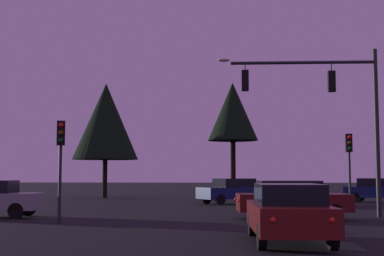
{
  "coord_description": "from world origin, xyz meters",
  "views": [
    {
      "loc": [
        -0.17,
        -6.64,
        1.77
      ],
      "look_at": [
        -1.77,
        16.43,
        3.78
      ],
      "focal_mm": 49.94,
      "sensor_mm": 36.0,
      "label": 1
    }
  ],
  "objects": [
    {
      "name": "traffic_light_median",
      "position": [
        -6.31,
        12.46,
        2.66
      ],
      "size": [
        0.36,
        0.38,
        3.73
      ],
      "color": "#232326",
      "rests_on": "ground"
    },
    {
      "name": "tree_left_far",
      "position": [
        -9.51,
        33.12,
        5.78
      ],
      "size": [
        4.95,
        4.95,
        8.7
      ],
      "color": "black",
      "rests_on": "ground"
    },
    {
      "name": "tree_behind_sign",
      "position": [
        0.13,
        32.77,
        6.38
      ],
      "size": [
        3.71,
        3.71,
        8.59
      ],
      "color": "black",
      "rests_on": "ground"
    },
    {
      "name": "ground_plane",
      "position": [
        0.0,
        24.5,
        0.0
      ],
      "size": [
        168.0,
        168.0,
        0.0
      ],
      "primitive_type": "plane",
      "color": "black",
      "rests_on": "ground"
    },
    {
      "name": "car_far_lane",
      "position": [
        0.04,
        25.71,
        0.79
      ],
      "size": [
        4.35,
        3.66,
        1.52
      ],
      "color": "#0F1947",
      "rests_on": "ground"
    },
    {
      "name": "car_parked_lot",
      "position": [
        9.32,
        27.91,
        0.79
      ],
      "size": [
        4.63,
        3.38,
        1.52
      ],
      "color": "#0F1947",
      "rests_on": "ground"
    },
    {
      "name": "car_nearside_lane",
      "position": [
        1.36,
        7.55,
        0.8
      ],
      "size": [
        2.0,
        4.51,
        1.52
      ],
      "color": "#4C0F0F",
      "rests_on": "ground"
    },
    {
      "name": "traffic_signal_mast_arm",
      "position": [
        4.14,
        16.18,
        4.9
      ],
      "size": [
        6.8,
        0.47,
        7.09
      ],
      "color": "#232326",
      "rests_on": "ground"
    },
    {
      "name": "traffic_light_corner_right",
      "position": [
        5.72,
        20.02,
        2.68
      ],
      "size": [
        0.3,
        0.35,
        3.76
      ],
      "color": "#232326",
      "rests_on": "ground"
    },
    {
      "name": "car_crossing_right",
      "position": [
        2.31,
        14.88,
        0.8
      ],
      "size": [
        4.55,
        2.2,
        1.52
      ],
      "color": "#4C0F0F",
      "rests_on": "ground"
    }
  ]
}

